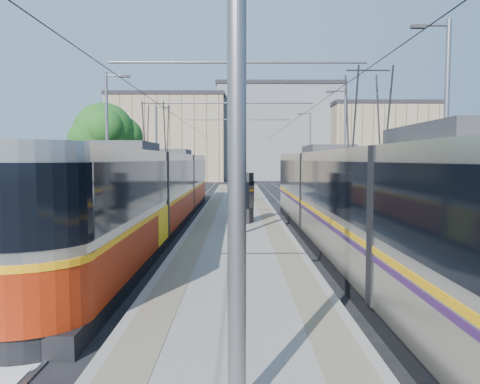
{
  "coord_description": "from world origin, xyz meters",
  "views": [
    {
      "loc": [
        0.02,
        -8.91,
        3.05
      ],
      "look_at": [
        0.09,
        11.79,
        1.6
      ],
      "focal_mm": 35.0,
      "sensor_mm": 36.0,
      "label": 1
    }
  ],
  "objects": [
    {
      "name": "platform",
      "position": [
        0.0,
        17.0,
        0.15
      ],
      "size": [
        4.0,
        50.0,
        0.3
      ],
      "primitive_type": "cube",
      "color": "gray",
      "rests_on": "ground"
    },
    {
      "name": "rails",
      "position": [
        0.0,
        17.0,
        0.02
      ],
      "size": [
        8.71,
        70.0,
        0.03
      ],
      "color": "gray",
      "rests_on": "ground"
    },
    {
      "name": "building_centre",
      "position": [
        6.0,
        64.0,
        7.07
      ],
      "size": [
        18.36,
        14.28,
        14.12
      ],
      "color": "slate",
      "rests_on": "ground"
    },
    {
      "name": "shelter",
      "position": [
        0.31,
        11.32,
        1.44
      ],
      "size": [
        0.82,
        1.1,
        2.17
      ],
      "rotation": [
        0.0,
        0.0,
        -0.24
      ],
      "color": "black",
      "rests_on": "platform"
    },
    {
      "name": "catenary",
      "position": [
        0.0,
        14.15,
        4.52
      ],
      "size": [
        9.2,
        70.0,
        7.0
      ],
      "color": "slate",
      "rests_on": "platform"
    },
    {
      "name": "tram_right",
      "position": [
        3.6,
        4.17,
        1.86
      ],
      "size": [
        2.43,
        28.38,
        5.5
      ],
      "color": "black",
      "rests_on": "ground"
    },
    {
      "name": "tactile_strip_right",
      "position": [
        1.45,
        17.0,
        0.3
      ],
      "size": [
        0.7,
        50.0,
        0.01
      ],
      "primitive_type": "cube",
      "color": "gray",
      "rests_on": "platform"
    },
    {
      "name": "tram_left",
      "position": [
        -3.6,
        11.76,
        1.71
      ],
      "size": [
        2.43,
        28.07,
        5.5
      ],
      "color": "black",
      "rests_on": "ground"
    },
    {
      "name": "building_left",
      "position": [
        -10.0,
        60.0,
        6.12
      ],
      "size": [
        16.32,
        12.24,
        12.22
      ],
      "color": "tan",
      "rests_on": "ground"
    },
    {
      "name": "ground",
      "position": [
        0.0,
        0.0,
        0.0
      ],
      "size": [
        160.0,
        160.0,
        0.0
      ],
      "primitive_type": "plane",
      "color": "black",
      "rests_on": "ground"
    },
    {
      "name": "tactile_strip_left",
      "position": [
        -1.45,
        17.0,
        0.3
      ],
      "size": [
        0.7,
        50.0,
        0.01
      ],
      "primitive_type": "cube",
      "color": "gray",
      "rests_on": "platform"
    },
    {
      "name": "building_right",
      "position": [
        20.0,
        58.0,
        5.47
      ],
      "size": [
        14.28,
        10.2,
        10.91
      ],
      "color": "tan",
      "rests_on": "ground"
    },
    {
      "name": "tree",
      "position": [
        -9.66,
        26.17,
        4.89
      ],
      "size": [
        4.98,
        4.61,
        7.24
      ],
      "color": "#382314",
      "rests_on": "ground"
    },
    {
      "name": "street_lamps",
      "position": [
        -0.0,
        21.0,
        4.18
      ],
      "size": [
        15.18,
        38.22,
        8.0
      ],
      "color": "slate",
      "rests_on": "ground"
    }
  ]
}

